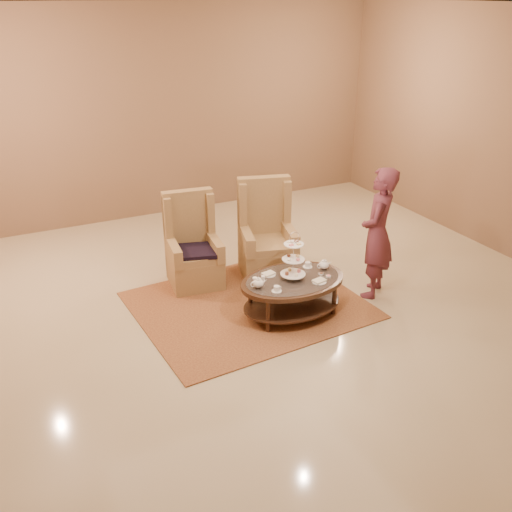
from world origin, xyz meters
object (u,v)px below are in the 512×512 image
tea_table (292,285)px  armchair_right (266,243)px  armchair_left (193,253)px  person (377,233)px

tea_table → armchair_right: bearing=77.9°
armchair_left → armchair_right: (1.02, -0.18, 0.03)m
tea_table → person: 1.30m
armchair_left → tea_table: bearing=-53.2°
armchair_left → armchair_right: 1.03m
tea_table → person: bearing=0.3°
tea_table → armchair_left: size_ratio=1.05×
armchair_left → person: 2.44m
tea_table → armchair_left: (-0.77, 1.36, 0.02)m
armchair_left → armchair_right: size_ratio=0.93×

